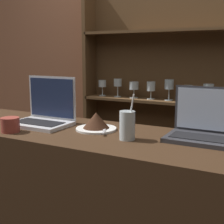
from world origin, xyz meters
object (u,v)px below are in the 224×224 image
Objects in this scene: laptop_near at (45,113)px; cake_plate at (96,122)px; water_glass at (127,125)px; coffee_cup at (10,125)px; laptop_far at (205,128)px.

cake_plate is at bearing 3.14° from laptop_near.
laptop_near is at bearing 172.09° from water_glass.
coffee_cup is (-0.34, -0.22, -0.00)m from cake_plate.
cake_plate is 2.27× the size of coffee_cup.
cake_plate is (-0.50, -0.07, -0.01)m from laptop_far.
water_glass is (-0.29, -0.16, 0.01)m from laptop_far.
cake_plate is 0.40m from coffee_cup.
laptop_far is at bearing 8.22° from cake_plate.
laptop_near is 0.30m from cake_plate.
cake_plate reaches higher than coffee_cup.
laptop_near is at bearing -173.69° from laptop_far.
laptop_far is 0.33m from water_glass.
water_glass is 2.29× the size of coffee_cup.
laptop_near is at bearing 80.74° from coffee_cup.
water_glass reaches higher than coffee_cup.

